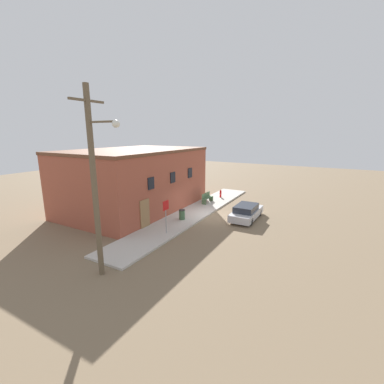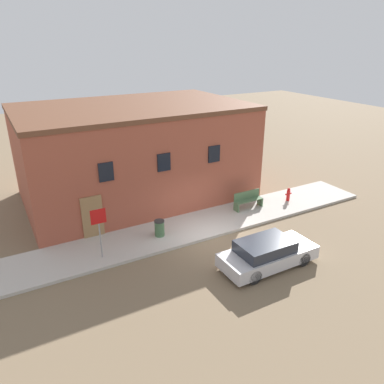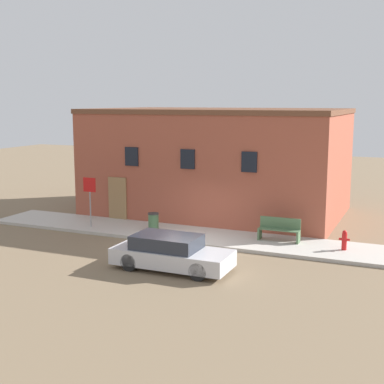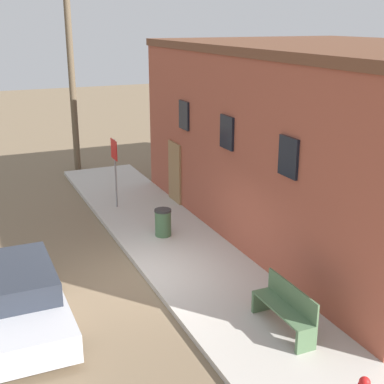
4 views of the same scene
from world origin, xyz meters
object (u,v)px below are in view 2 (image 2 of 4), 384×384
object	(u,v)px
fire_hydrant	(288,194)
trash_bin	(159,228)
parked_car	(267,253)
stop_sign	(99,224)
bench	(248,200)

from	to	relation	value
fire_hydrant	trash_bin	world-z (taller)	trash_bin
trash_bin	parked_car	size ratio (longest dim) A/B	0.19
trash_bin	parked_car	xyz separation A→B (m)	(2.97, -4.36, 0.05)
stop_sign	trash_bin	distance (m)	3.26
parked_car	stop_sign	bearing A→B (deg)	147.28
stop_sign	bench	world-z (taller)	stop_sign
parked_car	fire_hydrant	bearing A→B (deg)	40.22
stop_sign	trash_bin	size ratio (longest dim) A/B	2.87
stop_sign	fire_hydrant	bearing A→B (deg)	3.49
stop_sign	trash_bin	xyz separation A→B (m)	(2.98, 0.53, -1.20)
bench	trash_bin	size ratio (longest dim) A/B	2.14
fire_hydrant	bench	world-z (taller)	bench
parked_car	trash_bin	bearing A→B (deg)	124.26
stop_sign	bench	distance (m)	8.74
fire_hydrant	trash_bin	xyz separation A→B (m)	(-8.30, -0.15, 0.01)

